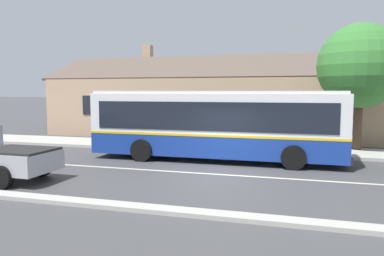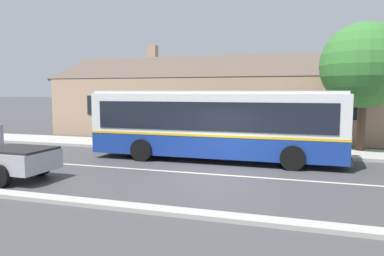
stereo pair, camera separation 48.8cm
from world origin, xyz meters
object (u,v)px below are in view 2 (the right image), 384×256
(transit_bus, at_px, (216,123))
(bench_by_building, at_px, (122,136))
(bench_down_street, at_px, (209,139))
(street_tree_primary, at_px, (364,66))

(transit_bus, relative_size, bench_by_building, 6.34)
(bench_down_street, bearing_deg, bench_by_building, -174.21)
(bench_by_building, bearing_deg, street_tree_primary, 7.58)
(bench_down_street, relative_size, street_tree_primary, 0.26)
(street_tree_primary, bearing_deg, transit_bus, -147.68)
(bench_down_street, bearing_deg, street_tree_primary, 8.73)
(bench_by_building, height_order, bench_down_street, same)
(transit_bus, xyz_separation_m, street_tree_primary, (6.55, 4.14, 2.70))
(bench_by_building, relative_size, bench_down_street, 1.04)
(transit_bus, distance_m, bench_down_street, 3.37)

